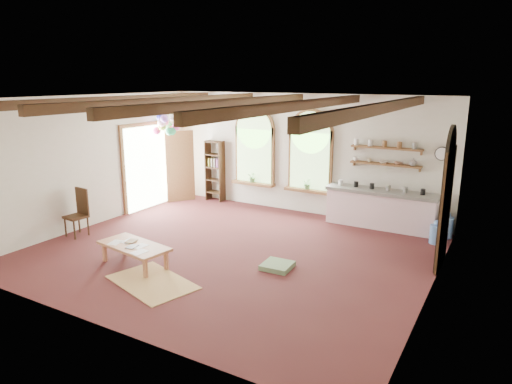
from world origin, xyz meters
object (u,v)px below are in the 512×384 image
Objects in this scene: kitchen_counter at (380,209)px; balloon_cluster at (168,125)px; coffee_table at (134,247)px; side_chair at (77,222)px.

balloon_cluster reaches higher than kitchen_counter.
balloon_cluster is at bearing -169.20° from kitchen_counter.
kitchen_counter is at bearing 53.50° from coffee_table.
kitchen_counter is 5.94m from coffee_table.
coffee_table is 1.44× the size of side_chair.
side_chair is (-2.42, 0.64, -0.06)m from coffee_table.
coffee_table is at bearing -14.85° from side_chair.
side_chair reaches higher than coffee_table.
coffee_table is 2.50m from side_chair.
side_chair is at bearing -94.54° from balloon_cluster.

